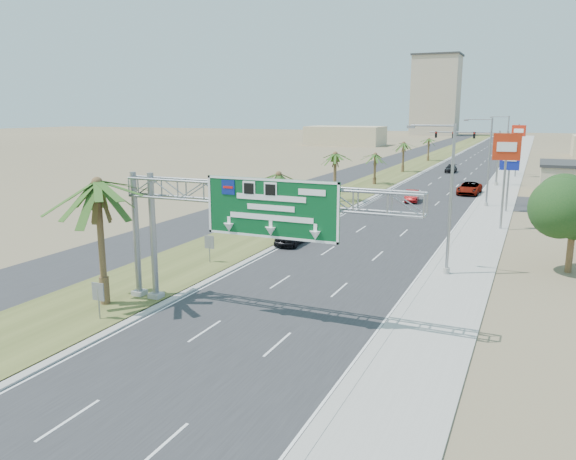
% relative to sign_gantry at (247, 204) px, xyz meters
% --- Properties ---
extents(ground, '(600.00, 600.00, 0.00)m').
position_rel_sign_gantry_xyz_m(ground, '(1.06, -9.93, -6.06)').
color(ground, '#8C7A59').
rests_on(ground, ground).
extents(road, '(12.00, 300.00, 0.02)m').
position_rel_sign_gantry_xyz_m(road, '(1.06, 100.07, -6.05)').
color(road, '#28282B').
rests_on(road, ground).
extents(sidewalk_right, '(4.00, 300.00, 0.10)m').
position_rel_sign_gantry_xyz_m(sidewalk_right, '(9.56, 100.07, -6.01)').
color(sidewalk_right, '#9E9B93').
rests_on(sidewalk_right, ground).
extents(median_grass, '(7.00, 300.00, 0.12)m').
position_rel_sign_gantry_xyz_m(median_grass, '(-8.94, 100.07, -6.00)').
color(median_grass, '#464E22').
rests_on(median_grass, ground).
extents(opposing_road, '(8.00, 300.00, 0.02)m').
position_rel_sign_gantry_xyz_m(opposing_road, '(-15.94, 100.07, -6.05)').
color(opposing_road, '#28282B').
rests_on(opposing_road, ground).
extents(sign_gantry, '(16.75, 1.24, 7.50)m').
position_rel_sign_gantry_xyz_m(sign_gantry, '(0.00, 0.00, 0.00)').
color(sign_gantry, gray).
rests_on(sign_gantry, ground).
extents(palm_near, '(5.70, 5.70, 8.35)m').
position_rel_sign_gantry_xyz_m(palm_near, '(-8.14, -1.93, 0.87)').
color(palm_near, brown).
rests_on(palm_near, ground).
extents(palm_row_b, '(3.99, 3.99, 5.95)m').
position_rel_sign_gantry_xyz_m(palm_row_b, '(-8.44, 22.07, -1.16)').
color(palm_row_b, brown).
rests_on(palm_row_b, ground).
extents(palm_row_c, '(3.99, 3.99, 6.75)m').
position_rel_sign_gantry_xyz_m(palm_row_c, '(-8.44, 38.07, -0.39)').
color(palm_row_c, brown).
rests_on(palm_row_c, ground).
extents(palm_row_d, '(3.99, 3.99, 5.45)m').
position_rel_sign_gantry_xyz_m(palm_row_d, '(-8.44, 56.07, -1.64)').
color(palm_row_d, brown).
rests_on(palm_row_d, ground).
extents(palm_row_e, '(3.99, 3.99, 6.15)m').
position_rel_sign_gantry_xyz_m(palm_row_e, '(-8.44, 75.07, -0.97)').
color(palm_row_e, brown).
rests_on(palm_row_e, ground).
extents(palm_row_f, '(3.99, 3.99, 5.75)m').
position_rel_sign_gantry_xyz_m(palm_row_f, '(-8.44, 100.07, -1.35)').
color(palm_row_f, brown).
rests_on(palm_row_f, ground).
extents(streetlight_near, '(3.27, 0.44, 10.00)m').
position_rel_sign_gantry_xyz_m(streetlight_near, '(8.36, 12.07, -1.36)').
color(streetlight_near, gray).
rests_on(streetlight_near, ground).
extents(streetlight_mid, '(3.27, 0.44, 10.00)m').
position_rel_sign_gantry_xyz_m(streetlight_mid, '(8.36, 42.07, -1.36)').
color(streetlight_mid, gray).
rests_on(streetlight_mid, ground).
extents(streetlight_far, '(3.27, 0.44, 10.00)m').
position_rel_sign_gantry_xyz_m(streetlight_far, '(8.36, 78.07, -1.36)').
color(streetlight_far, gray).
rests_on(streetlight_far, ground).
extents(signal_mast, '(10.28, 0.71, 8.00)m').
position_rel_sign_gantry_xyz_m(signal_mast, '(6.23, 62.05, -1.21)').
color(signal_mast, gray).
rests_on(signal_mast, ground).
extents(oak_near, '(4.50, 4.50, 6.80)m').
position_rel_sign_gantry_xyz_m(oak_near, '(16.06, 16.07, -1.53)').
color(oak_near, brown).
rests_on(oak_near, ground).
extents(median_signback_a, '(0.75, 0.08, 2.08)m').
position_rel_sign_gantry_xyz_m(median_signback_a, '(-6.74, -3.93, -4.61)').
color(median_signback_a, gray).
rests_on(median_signback_a, ground).
extents(median_signback_b, '(0.75, 0.08, 2.08)m').
position_rel_sign_gantry_xyz_m(median_signback_b, '(-7.44, 8.07, -4.61)').
color(median_signback_b, gray).
rests_on(median_signback_b, ground).
extents(tower_distant, '(20.00, 16.00, 35.00)m').
position_rel_sign_gantry_xyz_m(tower_distant, '(-30.94, 240.07, 11.44)').
color(tower_distant, tan).
rests_on(tower_distant, ground).
extents(building_distant_left, '(24.00, 14.00, 6.00)m').
position_rel_sign_gantry_xyz_m(building_distant_left, '(-43.94, 150.07, -3.06)').
color(building_distant_left, '#C7B887').
rests_on(building_distant_left, ground).
extents(car_left_lane, '(2.01, 4.61, 1.55)m').
position_rel_sign_gantry_xyz_m(car_left_lane, '(-4.44, 16.11, -5.28)').
color(car_left_lane, black).
rests_on(car_left_lane, ground).
extents(car_mid_lane, '(2.04, 4.45, 1.42)m').
position_rel_sign_gantry_xyz_m(car_mid_lane, '(0.02, 42.16, -5.35)').
color(car_mid_lane, maroon).
rests_on(car_mid_lane, ground).
extents(car_right_lane, '(2.90, 5.90, 1.61)m').
position_rel_sign_gantry_xyz_m(car_right_lane, '(5.65, 51.42, -5.25)').
color(car_right_lane, gray).
rests_on(car_right_lane, ground).
extents(car_far, '(1.99, 4.62, 1.33)m').
position_rel_sign_gantry_xyz_m(car_far, '(-0.49, 78.35, -5.39)').
color(car_far, black).
rests_on(car_far, ground).
extents(pole_sign_red_near, '(2.42, 0.60, 9.02)m').
position_rel_sign_gantry_xyz_m(pole_sign_red_near, '(10.92, 29.20, 1.04)').
color(pole_sign_red_near, gray).
rests_on(pole_sign_red_near, ground).
extents(pole_sign_blue, '(2.00, 0.36, 7.77)m').
position_rel_sign_gantry_xyz_m(pole_sign_blue, '(10.84, 39.26, -0.30)').
color(pole_sign_blue, gray).
rests_on(pole_sign_blue, ground).
extents(pole_sign_red_far, '(2.19, 0.92, 8.74)m').
position_rel_sign_gantry_xyz_m(pole_sign_red_far, '(10.34, 75.23, 0.85)').
color(pole_sign_red_far, gray).
rests_on(pole_sign_red_far, ground).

